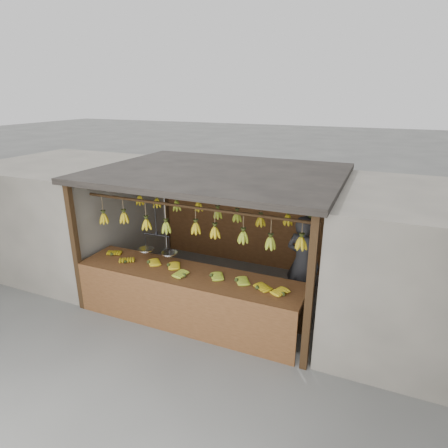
% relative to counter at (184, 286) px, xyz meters
% --- Properties ---
extents(ground, '(80.00, 80.00, 0.00)m').
position_rel_counter_xyz_m(ground, '(0.05, 1.24, -0.72)').
color(ground, '#5B5B57').
extents(stall, '(4.30, 3.30, 2.40)m').
position_rel_counter_xyz_m(stall, '(0.05, 1.57, 1.25)').
color(stall, black).
rests_on(stall, ground).
extents(neighbor_left, '(3.00, 3.00, 2.30)m').
position_rel_counter_xyz_m(neighbor_left, '(-3.55, 1.24, 0.43)').
color(neighbor_left, slate).
rests_on(neighbor_left, ground).
extents(neighbor_right, '(3.00, 3.00, 2.30)m').
position_rel_counter_xyz_m(neighbor_right, '(3.65, 1.24, 0.43)').
color(neighbor_right, slate).
rests_on(neighbor_right, ground).
extents(counter, '(3.86, 0.88, 0.96)m').
position_rel_counter_xyz_m(counter, '(0.00, 0.00, 0.00)').
color(counter, brown).
rests_on(counter, ground).
extents(hanging_bananas, '(3.65, 2.22, 0.40)m').
position_rel_counter_xyz_m(hanging_bananas, '(0.05, 1.24, 0.89)').
color(hanging_bananas, gold).
rests_on(hanging_bananas, ground).
extents(balance_scale, '(0.72, 0.28, 0.88)m').
position_rel_counter_xyz_m(balance_scale, '(-0.63, 0.24, 0.47)').
color(balance_scale, black).
rests_on(balance_scale, ground).
extents(vendor, '(0.76, 0.64, 1.76)m').
position_rel_counter_xyz_m(vendor, '(1.65, 1.26, 0.16)').
color(vendor, '#262628').
rests_on(vendor, ground).
extents(bag_bundles, '(0.08, 0.26, 1.19)m').
position_rel_counter_xyz_m(bag_bundles, '(1.99, 2.59, 0.27)').
color(bag_bundles, yellow).
rests_on(bag_bundles, ground).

